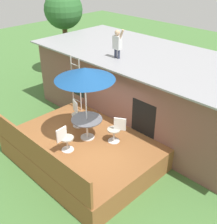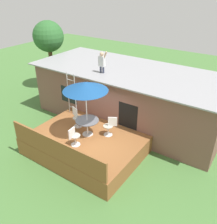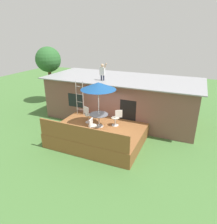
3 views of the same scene
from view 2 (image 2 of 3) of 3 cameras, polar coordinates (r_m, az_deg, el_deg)
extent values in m
plane|color=#477538|center=(11.52, -4.75, -8.81)|extent=(40.00, 40.00, 0.00)
cube|color=brown|center=(13.35, 4.72, 3.85)|extent=(10.00, 4.00, 2.82)
cube|color=#99999E|center=(12.81, 4.98, 9.70)|extent=(10.50, 4.50, 0.06)
cube|color=black|center=(13.22, -9.21, 3.98)|extent=(1.10, 0.03, 0.90)
cube|color=black|center=(11.49, 4.50, -2.56)|extent=(1.00, 0.03, 2.00)
cube|color=brown|center=(11.28, -4.83, -7.19)|extent=(4.92, 3.97, 0.80)
cube|color=brown|center=(9.67, -12.30, -8.51)|extent=(4.82, 0.08, 0.90)
cylinder|color=silver|center=(11.13, -4.89, -5.13)|extent=(0.48, 0.48, 0.03)
cylinder|color=silver|center=(10.94, -4.96, -3.59)|extent=(0.07, 0.07, 0.71)
cylinder|color=#4C4C51|center=(10.75, -5.04, -1.96)|extent=(1.04, 1.04, 0.03)
cylinder|color=silver|center=(10.52, -5.15, 0.24)|extent=(0.04, 0.04, 2.40)
cone|color=#194C8C|center=(10.03, -5.43, 6.03)|extent=(1.90, 1.90, 0.38)
cylinder|color=silver|center=(12.60, -9.41, 4.43)|extent=(0.04, 0.04, 2.20)
cylinder|color=silver|center=(12.29, -7.77, 3.93)|extent=(0.04, 0.04, 2.20)
cylinder|color=silver|center=(12.77, -8.36, 1.12)|extent=(0.48, 0.03, 0.03)
cylinder|color=silver|center=(12.55, -8.52, 3.15)|extent=(0.48, 0.03, 0.03)
cylinder|color=silver|center=(12.34, -8.69, 5.24)|extent=(0.48, 0.03, 0.03)
cylinder|color=silver|center=(12.16, -8.86, 7.40)|extent=(0.48, 0.03, 0.03)
cylinder|color=#33384C|center=(12.32, -1.84, 9.99)|extent=(0.10, 0.10, 0.34)
cylinder|color=#33384C|center=(12.23, -1.22, 9.86)|extent=(0.10, 0.10, 0.34)
cube|color=silver|center=(12.15, -1.56, 11.80)|extent=(0.32, 0.20, 0.50)
sphere|color=tan|center=(12.05, -1.58, 13.44)|extent=(0.20, 0.20, 0.20)
cylinder|color=tan|center=(11.96, -0.86, 13.04)|extent=(0.26, 0.08, 0.44)
cylinder|color=silver|center=(11.76, -7.14, -3.29)|extent=(0.40, 0.40, 0.02)
cylinder|color=silver|center=(11.64, -7.21, -2.37)|extent=(0.06, 0.06, 0.44)
cylinder|color=#A59E8C|center=(11.53, -7.28, -1.39)|extent=(0.44, 0.44, 0.04)
cube|color=silver|center=(11.57, -7.85, 0.04)|extent=(0.39, 0.16, 0.44)
cylinder|color=silver|center=(11.06, -0.10, -5.31)|extent=(0.40, 0.40, 0.02)
cylinder|color=silver|center=(10.94, -0.10, -4.35)|extent=(0.06, 0.06, 0.44)
cylinder|color=#A59E8C|center=(10.81, -0.10, -3.33)|extent=(0.44, 0.44, 0.04)
cube|color=silver|center=(10.68, 0.97, -2.27)|extent=(0.36, 0.24, 0.44)
cylinder|color=silver|center=(10.53, -7.70, -7.55)|extent=(0.40, 0.40, 0.02)
cylinder|color=silver|center=(10.41, -7.78, -6.57)|extent=(0.06, 0.06, 0.44)
cylinder|color=#A59E8C|center=(10.28, -7.86, -5.52)|extent=(0.44, 0.44, 0.04)
cube|color=silver|center=(10.01, -8.63, -4.94)|extent=(0.07, 0.40, 0.44)
cylinder|color=brown|center=(17.88, -13.16, 10.45)|extent=(0.27, 0.27, 3.25)
sphere|color=#2D662D|center=(17.37, -13.92, 16.82)|extent=(2.05, 2.05, 2.05)
camera|label=1|loc=(1.85, 43.28, 4.07)|focal=46.44mm
camera|label=3|loc=(2.90, -100.71, -32.39)|focal=32.74mm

